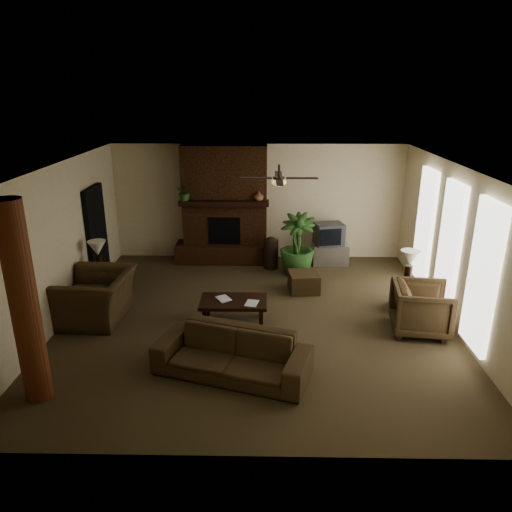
{
  "coord_description": "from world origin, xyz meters",
  "views": [
    {
      "loc": [
        0.16,
        -8.0,
        4.06
      ],
      "look_at": [
        0.0,
        0.4,
        1.1
      ],
      "focal_mm": 33.79,
      "sensor_mm": 36.0,
      "label": 1
    }
  ],
  "objects_px": {
    "tv_stand": "(330,254)",
    "lamp_left": "(97,251)",
    "armchair_right": "(422,307)",
    "floor_vase": "(271,251)",
    "side_table_left": "(101,285)",
    "floor_plant": "(297,257)",
    "log_column": "(24,305)",
    "sofa": "(232,347)",
    "coffee_table": "(233,303)",
    "armchair_left": "(96,289)",
    "lamp_right": "(410,261)",
    "ottoman": "(304,282)",
    "side_table_right": "(404,296)"
  },
  "relations": [
    {
      "from": "floor_vase",
      "to": "side_table_left",
      "type": "bearing_deg",
      "value": -153.37
    },
    {
      "from": "side_table_left",
      "to": "floor_plant",
      "type": "bearing_deg",
      "value": 18.86
    },
    {
      "from": "armchair_left",
      "to": "side_table_right",
      "type": "xyz_separation_m",
      "value": [
        5.75,
        0.53,
        -0.31
      ]
    },
    {
      "from": "armchair_right",
      "to": "floor_vase",
      "type": "height_order",
      "value": "armchair_right"
    },
    {
      "from": "log_column",
      "to": "coffee_table",
      "type": "height_order",
      "value": "log_column"
    },
    {
      "from": "ottoman",
      "to": "lamp_right",
      "type": "distance_m",
      "value": 2.22
    },
    {
      "from": "armchair_left",
      "to": "armchair_right",
      "type": "xyz_separation_m",
      "value": [
        5.78,
        -0.38,
        -0.11
      ]
    },
    {
      "from": "armchair_right",
      "to": "ottoman",
      "type": "xyz_separation_m",
      "value": [
        -1.9,
        1.74,
        -0.28
      ]
    },
    {
      "from": "tv_stand",
      "to": "lamp_right",
      "type": "relative_size",
      "value": 1.31
    },
    {
      "from": "log_column",
      "to": "coffee_table",
      "type": "distance_m",
      "value": 3.58
    },
    {
      "from": "floor_vase",
      "to": "lamp_right",
      "type": "height_order",
      "value": "lamp_right"
    },
    {
      "from": "sofa",
      "to": "lamp_left",
      "type": "relative_size",
      "value": 3.51
    },
    {
      "from": "floor_vase",
      "to": "side_table_right",
      "type": "bearing_deg",
      "value": -40.63
    },
    {
      "from": "sofa",
      "to": "lamp_left",
      "type": "distance_m",
      "value": 3.98
    },
    {
      "from": "tv_stand",
      "to": "sofa",
      "type": "bearing_deg",
      "value": -114.69
    },
    {
      "from": "armchair_left",
      "to": "floor_plant",
      "type": "relative_size",
      "value": 0.96
    },
    {
      "from": "floor_vase",
      "to": "armchair_left",
      "type": "bearing_deg",
      "value": -139.84
    },
    {
      "from": "armchair_right",
      "to": "floor_plant",
      "type": "relative_size",
      "value": 0.68
    },
    {
      "from": "armchair_left",
      "to": "armchair_right",
      "type": "height_order",
      "value": "armchair_left"
    },
    {
      "from": "armchair_right",
      "to": "floor_plant",
      "type": "xyz_separation_m",
      "value": [
        -1.99,
        2.74,
        -0.09
      ]
    },
    {
      "from": "floor_vase",
      "to": "ottoman",
      "type": "bearing_deg",
      "value": -63.44
    },
    {
      "from": "side_table_left",
      "to": "lamp_right",
      "type": "height_order",
      "value": "lamp_right"
    },
    {
      "from": "log_column",
      "to": "floor_vase",
      "type": "xyz_separation_m",
      "value": [
        3.26,
        5.08,
        -0.97
      ]
    },
    {
      "from": "ottoman",
      "to": "floor_vase",
      "type": "height_order",
      "value": "floor_vase"
    },
    {
      "from": "armchair_right",
      "to": "side_table_left",
      "type": "distance_m",
      "value": 6.18
    },
    {
      "from": "coffee_table",
      "to": "lamp_left",
      "type": "distance_m",
      "value": 3.01
    },
    {
      "from": "armchair_right",
      "to": "lamp_right",
      "type": "distance_m",
      "value": 1.03
    },
    {
      "from": "armchair_left",
      "to": "floor_plant",
      "type": "distance_m",
      "value": 4.46
    },
    {
      "from": "lamp_right",
      "to": "floor_vase",
      "type": "bearing_deg",
      "value": 139.18
    },
    {
      "from": "log_column",
      "to": "ottoman",
      "type": "xyz_separation_m",
      "value": [
        3.93,
        3.73,
        -1.2
      ]
    },
    {
      "from": "lamp_right",
      "to": "side_table_left",
      "type": "bearing_deg",
      "value": 175.52
    },
    {
      "from": "log_column",
      "to": "armchair_left",
      "type": "bearing_deg",
      "value": 88.75
    },
    {
      "from": "tv_stand",
      "to": "floor_vase",
      "type": "xyz_separation_m",
      "value": [
        -1.43,
        -0.34,
        0.18
      ]
    },
    {
      "from": "floor_plant",
      "to": "lamp_right",
      "type": "relative_size",
      "value": 2.16
    },
    {
      "from": "ottoman",
      "to": "floor_vase",
      "type": "relative_size",
      "value": 0.78
    },
    {
      "from": "floor_vase",
      "to": "side_table_right",
      "type": "xyz_separation_m",
      "value": [
        2.54,
        -2.18,
        -0.16
      ]
    },
    {
      "from": "sofa",
      "to": "side_table_right",
      "type": "bearing_deg",
      "value": 53.63
    },
    {
      "from": "sofa",
      "to": "side_table_left",
      "type": "xyz_separation_m",
      "value": [
        -2.84,
        2.73,
        -0.17
      ]
    },
    {
      "from": "lamp_left",
      "to": "sofa",
      "type": "bearing_deg",
      "value": -43.9
    },
    {
      "from": "tv_stand",
      "to": "lamp_left",
      "type": "height_order",
      "value": "lamp_left"
    },
    {
      "from": "floor_vase",
      "to": "floor_plant",
      "type": "height_order",
      "value": "floor_plant"
    },
    {
      "from": "coffee_table",
      "to": "armchair_left",
      "type": "bearing_deg",
      "value": 178.34
    },
    {
      "from": "log_column",
      "to": "lamp_left",
      "type": "xyz_separation_m",
      "value": [
        -0.2,
        3.34,
        -0.4
      ]
    },
    {
      "from": "sofa",
      "to": "coffee_table",
      "type": "relative_size",
      "value": 1.9
    },
    {
      "from": "ottoman",
      "to": "coffee_table",
      "type": "bearing_deg",
      "value": -133.9
    },
    {
      "from": "sofa",
      "to": "lamp_right",
      "type": "relative_size",
      "value": 3.51
    },
    {
      "from": "armchair_left",
      "to": "tv_stand",
      "type": "distance_m",
      "value": 5.56
    },
    {
      "from": "log_column",
      "to": "floor_vase",
      "type": "relative_size",
      "value": 3.64
    },
    {
      "from": "lamp_left",
      "to": "side_table_right",
      "type": "bearing_deg",
      "value": -4.26
    },
    {
      "from": "floor_plant",
      "to": "side_table_left",
      "type": "xyz_separation_m",
      "value": [
        -4.04,
        -1.38,
        -0.12
      ]
    }
  ]
}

